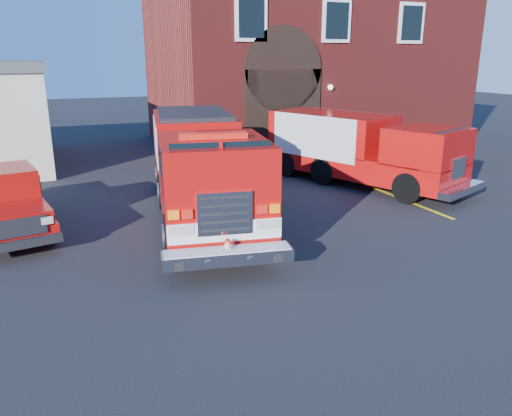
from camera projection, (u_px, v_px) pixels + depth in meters
name	position (u px, v px, depth m)	size (l,w,h in m)	color
ground	(238.00, 245.00, 12.47)	(100.00, 100.00, 0.00)	black
parking_stripe_near	(419.00, 206.00, 15.74)	(0.12, 3.00, 0.01)	yellow
parking_stripe_mid	(365.00, 184.00, 18.39)	(0.12, 3.00, 0.01)	yellow
parking_stripe_far	(324.00, 168.00, 21.04)	(0.12, 3.00, 0.01)	yellow
fire_station	(302.00, 62.00, 26.89)	(15.20, 10.20, 8.45)	maroon
fire_engine	(201.00, 166.00, 14.37)	(4.16, 9.56, 2.85)	black
pickup_truck	(0.00, 201.00, 13.30)	(2.87, 5.61, 1.75)	black
secondary_truck	(360.00, 147.00, 18.10)	(4.98, 8.00, 2.49)	black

